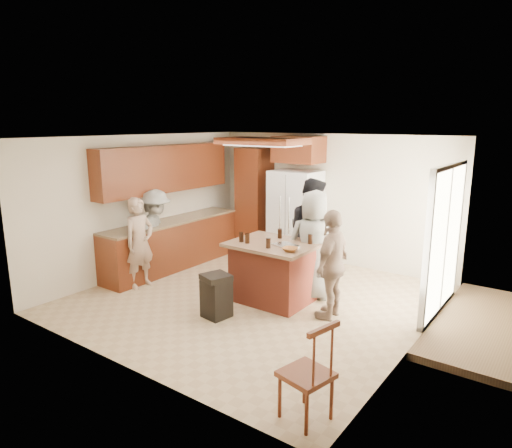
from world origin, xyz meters
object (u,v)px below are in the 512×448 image
Objects in this scene: refrigerator at (295,216)px; spindle_chair at (308,375)px; person_front_left at (140,243)px; person_behind_right at (314,245)px; person_behind_left at (312,231)px; kitchen_island at (273,271)px; person_counter at (156,233)px; trash_bin at (216,295)px; person_side_right at (332,264)px.

spindle_chair is at bearing -57.46° from refrigerator.
person_behind_right reaches higher than person_front_left.
person_behind_left is 1.00× the size of refrigerator.
spindle_chair is at bearing -49.96° from kitchen_island.
kitchen_island is at bearing 96.52° from person_behind_left.
person_counter is at bearing -174.11° from kitchen_island.
person_behind_right is (2.59, 1.25, 0.10)m from person_front_left.
person_counter reaches higher than kitchen_island.
spindle_chair reaches higher than trash_bin.
person_behind_left is 1.47m from person_side_right.
spindle_chair is (1.83, -3.32, -0.45)m from person_behind_left.
person_counter is at bearing -124.21° from refrigerator.
refrigerator reaches higher than person_front_left.
refrigerator is 5.03m from spindle_chair.
person_behind_left is 1.41× the size of kitchen_island.
trash_bin is (-0.36, -2.07, -0.59)m from person_behind_left.
kitchen_island is at bearing 72.13° from trash_bin.
person_side_right is (3.15, 0.76, 0.02)m from person_front_left.
person_front_left is 0.84× the size of refrigerator.
person_side_right is at bearing -75.94° from person_front_left.
person_behind_left reaches higher than person_behind_right.
refrigerator reaches higher than person_counter.
person_side_right reaches higher than trash_bin.
person_behind_left is at bearing -143.11° from person_side_right.
person_counter is (-2.78, -0.71, -0.08)m from person_behind_right.
spindle_chair is at bearing 127.80° from person_behind_left.
spindle_chair is at bearing -109.32° from person_front_left.
trash_bin is at bearing -80.30° from refrigerator.
person_side_right is (0.56, -0.49, -0.08)m from person_behind_right.
kitchen_island is (2.34, 0.24, -0.31)m from person_counter.
refrigerator reaches higher than person_behind_right.
refrigerator is (-1.26, 1.53, 0.04)m from person_behind_right.
person_behind_right is 0.75m from person_side_right.
person_behind_right is 1.71m from trash_bin.
person_behind_left is 2.74m from person_counter.
person_front_left reaches higher than trash_bin.
person_behind_right is 1.99m from refrigerator.
refrigerator is 1.81× the size of spindle_chair.
person_side_right reaches higher than spindle_chair.
person_front_left is 2.87m from person_behind_right.
person_counter is 1.57× the size of spindle_chair.
refrigerator reaches higher than kitchen_island.
spindle_chair reaches higher than kitchen_island.
person_front_left is at bearing 2.31° from person_behind_right.
kitchen_island is at bearing -94.91° from person_side_right.
spindle_chair is (2.70, -4.23, -0.45)m from refrigerator.
spindle_chair is (4.02, -1.45, -0.31)m from person_front_left.
person_behind_right is at bearing -50.49° from refrigerator.
person_behind_left is at bearing -46.06° from refrigerator.
refrigerator is (1.52, 2.24, 0.12)m from person_counter.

